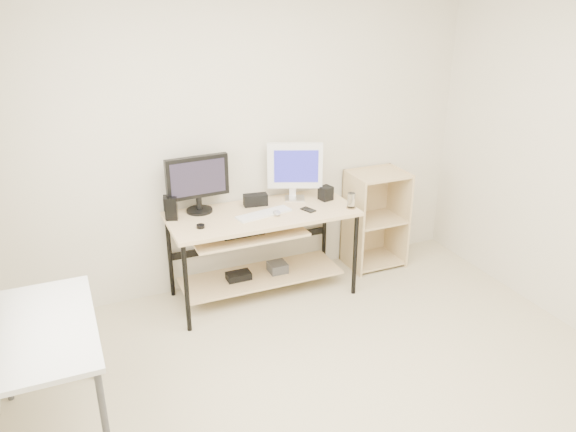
# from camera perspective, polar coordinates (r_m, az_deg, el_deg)

# --- Properties ---
(room) EXTENTS (4.01, 4.01, 2.62)m
(room) POSITION_cam_1_polar(r_m,az_deg,el_deg) (2.86, 5.98, -0.67)
(room) COLOR beige
(room) RESTS_ON ground
(desk) EXTENTS (1.50, 0.65, 0.75)m
(desk) POSITION_cam_1_polar(r_m,az_deg,el_deg) (4.57, -2.94, -2.10)
(desk) COLOR beige
(desk) RESTS_ON ground
(side_table) EXTENTS (0.60, 1.00, 0.75)m
(side_table) POSITION_cam_1_polar(r_m,az_deg,el_deg) (3.36, -24.00, -11.43)
(side_table) COLOR white
(side_table) RESTS_ON ground
(shelf_unit) EXTENTS (0.50, 0.40, 0.90)m
(shelf_unit) POSITION_cam_1_polar(r_m,az_deg,el_deg) (5.22, 8.65, -0.16)
(shelf_unit) COLOR #D7BC86
(shelf_unit) RESTS_ON ground
(black_monitor) EXTENTS (0.50, 0.21, 0.46)m
(black_monitor) POSITION_cam_1_polar(r_m,az_deg,el_deg) (4.46, -9.17, 3.57)
(black_monitor) COLOR black
(black_monitor) RESTS_ON desk
(white_imac) EXTENTS (0.44, 0.22, 0.49)m
(white_imac) POSITION_cam_1_polar(r_m,az_deg,el_deg) (4.67, 0.72, 4.97)
(white_imac) COLOR silver
(white_imac) RESTS_ON desk
(keyboard) EXTENTS (0.47, 0.21, 0.02)m
(keyboard) POSITION_cam_1_polar(r_m,az_deg,el_deg) (4.44, -2.46, 0.22)
(keyboard) COLOR white
(keyboard) RESTS_ON desk
(mouse) EXTENTS (0.08, 0.11, 0.03)m
(mouse) POSITION_cam_1_polar(r_m,az_deg,el_deg) (4.43, -1.15, 0.33)
(mouse) COLOR #AAAAAF
(mouse) RESTS_ON desk
(center_speaker) EXTENTS (0.20, 0.11, 0.10)m
(center_speaker) POSITION_cam_1_polar(r_m,az_deg,el_deg) (4.62, -3.32, 1.65)
(center_speaker) COLOR black
(center_speaker) RESTS_ON desk
(speaker_left) EXTENTS (0.11, 0.11, 0.18)m
(speaker_left) POSITION_cam_1_polar(r_m,az_deg,el_deg) (4.44, -11.93, 0.95)
(speaker_left) COLOR black
(speaker_left) RESTS_ON desk
(speaker_right) EXTENTS (0.12, 0.12, 0.12)m
(speaker_right) POSITION_cam_1_polar(r_m,az_deg,el_deg) (4.74, 3.85, 2.33)
(speaker_right) COLOR black
(speaker_right) RESTS_ON desk
(audio_controller) EXTENTS (0.10, 0.08, 0.18)m
(audio_controller) POSITION_cam_1_polar(r_m,az_deg,el_deg) (4.40, -11.77, 0.71)
(audio_controller) COLOR black
(audio_controller) RESTS_ON desk
(volume_puck) EXTENTS (0.08, 0.08, 0.03)m
(volume_puck) POSITION_cam_1_polar(r_m,az_deg,el_deg) (4.24, -8.87, -1.04)
(volume_puck) COLOR black
(volume_puck) RESTS_ON desk
(smartphone) EXTENTS (0.10, 0.14, 0.01)m
(smartphone) POSITION_cam_1_polar(r_m,az_deg,el_deg) (4.52, 2.06, 0.64)
(smartphone) COLOR black
(smartphone) RESTS_ON desk
(coaster) EXTENTS (0.10, 0.10, 0.01)m
(coaster) POSITION_cam_1_polar(r_m,az_deg,el_deg) (4.60, 6.42, 0.85)
(coaster) COLOR #9D7747
(coaster) RESTS_ON desk
(drinking_glass) EXTENTS (0.08, 0.08, 0.12)m
(drinking_glass) POSITION_cam_1_polar(r_m,az_deg,el_deg) (4.58, 6.45, 1.59)
(drinking_glass) COLOR white
(drinking_glass) RESTS_ON coaster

